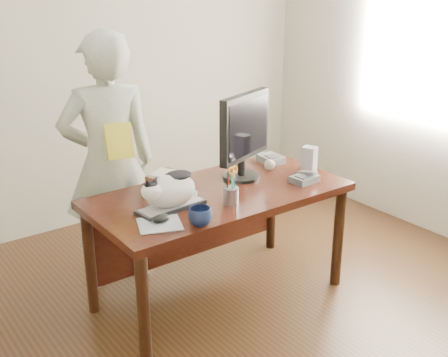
% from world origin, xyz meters
% --- Properties ---
extents(room, '(4.50, 4.50, 4.50)m').
position_xyz_m(room, '(0.00, 0.00, 1.35)').
color(room, black).
rests_on(room, ground).
extents(desk, '(1.60, 0.80, 0.75)m').
position_xyz_m(desk, '(0.00, 0.68, 0.60)').
color(desk, black).
rests_on(desk, ground).
extents(keyboard, '(0.42, 0.19, 0.02)m').
position_xyz_m(keyboard, '(-0.38, 0.55, 0.76)').
color(keyboard, black).
rests_on(keyboard, desk).
extents(cat, '(0.40, 0.23, 0.23)m').
position_xyz_m(cat, '(-0.39, 0.55, 0.87)').
color(cat, white).
rests_on(cat, keyboard).
extents(monitor, '(0.49, 0.31, 0.56)m').
position_xyz_m(monitor, '(0.27, 0.69, 1.07)').
color(monitor, black).
rests_on(monitor, desk).
extents(pen_cup, '(0.11, 0.11, 0.23)m').
position_xyz_m(pen_cup, '(-0.06, 0.40, 0.81)').
color(pen_cup, gray).
rests_on(pen_cup, desk).
extents(mousepad, '(0.29, 0.28, 0.01)m').
position_xyz_m(mousepad, '(-0.54, 0.40, 0.75)').
color(mousepad, '#A4AAB0').
rests_on(mousepad, desk).
extents(mouse, '(0.12, 0.10, 0.04)m').
position_xyz_m(mouse, '(-0.52, 0.42, 0.77)').
color(mouse, black).
rests_on(mouse, mousepad).
extents(coffee_mug, '(0.18, 0.18, 0.10)m').
position_xyz_m(coffee_mug, '(-0.37, 0.26, 0.80)').
color(coffee_mug, '#0E1838').
rests_on(coffee_mug, desk).
extents(phone, '(0.18, 0.15, 0.08)m').
position_xyz_m(phone, '(0.54, 0.41, 0.78)').
color(phone, slate).
rests_on(phone, desk).
extents(speaker, '(0.11, 0.11, 0.18)m').
position_xyz_m(speaker, '(0.70, 0.53, 0.84)').
color(speaker, '#A3A3A5').
rests_on(speaker, desk).
extents(baseball, '(0.07, 0.07, 0.07)m').
position_xyz_m(baseball, '(0.51, 0.72, 0.79)').
color(baseball, white).
rests_on(baseball, desk).
extents(book_stack, '(0.29, 0.26, 0.09)m').
position_xyz_m(book_stack, '(-0.21, 0.89, 0.79)').
color(book_stack, '#4E141A').
rests_on(book_stack, desk).
extents(calculator, '(0.15, 0.19, 0.05)m').
position_xyz_m(calculator, '(0.62, 0.84, 0.78)').
color(calculator, slate).
rests_on(calculator, desk).
extents(person, '(0.70, 0.54, 1.72)m').
position_xyz_m(person, '(-0.45, 1.21, 0.86)').
color(person, silver).
rests_on(person, ground).
extents(held_book, '(0.18, 0.13, 0.23)m').
position_xyz_m(held_book, '(-0.45, 1.04, 1.05)').
color(held_book, yellow).
rests_on(held_book, person).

